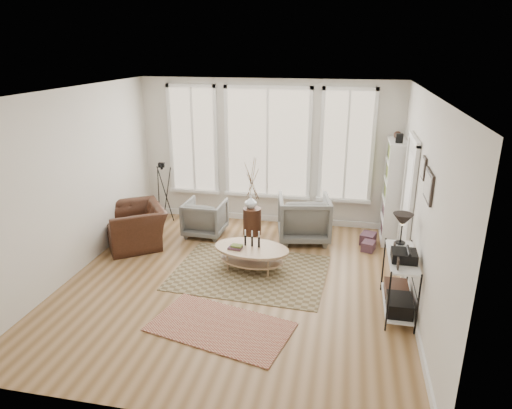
% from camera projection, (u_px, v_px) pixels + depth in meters
% --- Properties ---
extents(room, '(5.50, 5.54, 2.90)m').
position_uv_depth(room, '(236.00, 195.00, 6.63)').
color(room, '#A17B50').
rests_on(room, ground).
extents(bay_window, '(4.14, 0.12, 2.24)m').
position_uv_depth(bay_window, '(267.00, 145.00, 9.06)').
color(bay_window, tan).
rests_on(bay_window, ground).
extents(door, '(0.09, 1.06, 2.22)m').
position_uv_depth(door, '(408.00, 202.00, 7.29)').
color(door, silver).
rests_on(door, ground).
extents(bookcase, '(0.31, 0.85, 2.06)m').
position_uv_depth(bookcase, '(393.00, 191.00, 8.37)').
color(bookcase, white).
rests_on(bookcase, ground).
extents(low_shelf, '(0.38, 1.08, 1.30)m').
position_uv_depth(low_shelf, '(400.00, 277.00, 6.19)').
color(low_shelf, white).
rests_on(low_shelf, ground).
extents(wall_art, '(0.04, 0.88, 0.44)m').
position_uv_depth(wall_art, '(427.00, 181.00, 5.73)').
color(wall_art, black).
rests_on(wall_art, ground).
extents(rug_main, '(2.51, 1.93, 0.01)m').
position_uv_depth(rug_main, '(250.00, 272.00, 7.40)').
color(rug_main, brown).
rests_on(rug_main, ground).
extents(rug_runner, '(1.99, 1.40, 0.01)m').
position_uv_depth(rug_runner, '(220.00, 327.00, 5.96)').
color(rug_runner, maroon).
rests_on(rug_runner, ground).
extents(coffee_table, '(1.32, 0.93, 0.57)m').
position_uv_depth(coffee_table, '(251.00, 252.00, 7.42)').
color(coffee_table, tan).
rests_on(coffee_table, ground).
extents(armchair_left, '(0.76, 0.78, 0.69)m').
position_uv_depth(armchair_left, '(205.00, 218.00, 8.79)').
color(armchair_left, slate).
rests_on(armchair_left, ground).
extents(armchair_right, '(1.09, 1.11, 0.87)m').
position_uv_depth(armchair_right, '(304.00, 218.00, 8.53)').
color(armchair_right, slate).
rests_on(armchair_right, ground).
extents(side_table, '(0.35, 0.35, 1.48)m').
position_uv_depth(side_table, '(252.00, 199.00, 8.69)').
color(side_table, '#3B1F13').
rests_on(side_table, ground).
extents(vase, '(0.27, 0.27, 0.24)m').
position_uv_depth(vase, '(251.00, 202.00, 8.75)').
color(vase, silver).
rests_on(vase, side_table).
extents(accent_chair, '(1.50, 1.47, 0.74)m').
position_uv_depth(accent_chair, '(135.00, 226.00, 8.34)').
color(accent_chair, '#3B1F13').
rests_on(accent_chair, ground).
extents(tripod_camera, '(0.45, 0.45, 1.27)m').
position_uv_depth(tripod_camera, '(164.00, 195.00, 9.34)').
color(tripod_camera, black).
rests_on(tripod_camera, ground).
extents(book_stack_near, '(0.32, 0.37, 0.20)m').
position_uv_depth(book_stack_near, '(368.00, 239.00, 8.46)').
color(book_stack_near, maroon).
rests_on(book_stack_near, ground).
extents(book_stack_far, '(0.27, 0.31, 0.17)m').
position_uv_depth(book_stack_far, '(368.00, 246.00, 8.18)').
color(book_stack_far, maroon).
rests_on(book_stack_far, ground).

